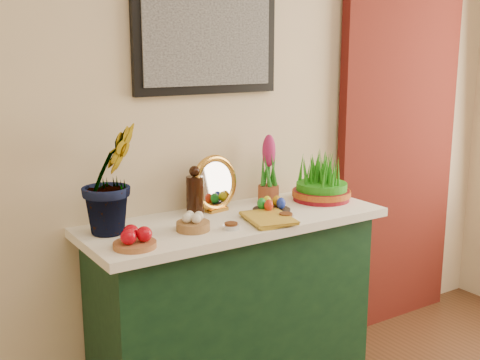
% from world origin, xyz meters
% --- Properties ---
extents(sideboard, '(1.30, 0.45, 0.85)m').
position_xyz_m(sideboard, '(-0.02, 2.00, 0.42)').
color(sideboard, '#14391C').
rests_on(sideboard, ground).
extents(tablecloth, '(1.40, 0.55, 0.04)m').
position_xyz_m(tablecloth, '(-0.02, 2.00, 0.87)').
color(tablecloth, white).
rests_on(tablecloth, sideboard).
extents(hyacinth_green, '(0.36, 0.32, 0.60)m').
position_xyz_m(hyacinth_green, '(-0.57, 2.08, 1.19)').
color(hyacinth_green, '#24801F').
rests_on(hyacinth_green, tablecloth).
extents(apple_bowl, '(0.21, 0.21, 0.08)m').
position_xyz_m(apple_bowl, '(-0.57, 1.85, 0.93)').
color(apple_bowl, '#9A5A32').
rests_on(apple_bowl, tablecloth).
extents(garlic_basket, '(0.18, 0.18, 0.08)m').
position_xyz_m(garlic_basket, '(-0.28, 1.92, 0.92)').
color(garlic_basket, '#A07640').
rests_on(garlic_basket, tablecloth).
extents(vinegar_cruet, '(0.08, 0.08, 0.23)m').
position_xyz_m(vinegar_cruet, '(-0.15, 2.13, 0.99)').
color(vinegar_cruet, black).
rests_on(vinegar_cruet, tablecloth).
extents(mirror, '(0.27, 0.11, 0.27)m').
position_xyz_m(mirror, '(-0.04, 2.14, 1.02)').
color(mirror, gold).
rests_on(mirror, tablecloth).
extents(book, '(0.22, 0.28, 0.03)m').
position_xyz_m(book, '(-0.03, 1.88, 0.91)').
color(book, gold).
rests_on(book, tablecloth).
extents(spice_dish_left, '(0.07, 0.07, 0.03)m').
position_xyz_m(spice_dish_left, '(-0.13, 1.85, 0.90)').
color(spice_dish_left, silver).
rests_on(spice_dish_left, tablecloth).
extents(spice_dish_right, '(0.07, 0.07, 0.03)m').
position_xyz_m(spice_dish_right, '(0.15, 1.84, 0.90)').
color(spice_dish_right, silver).
rests_on(spice_dish_right, tablecloth).
extents(egg_plate, '(0.23, 0.23, 0.07)m').
position_xyz_m(egg_plate, '(0.16, 1.97, 0.92)').
color(egg_plate, black).
rests_on(egg_plate, tablecloth).
extents(hyacinth_pink, '(0.10, 0.10, 0.34)m').
position_xyz_m(hyacinth_pink, '(0.26, 2.14, 1.04)').
color(hyacinth_pink, brown).
rests_on(hyacinth_pink, tablecloth).
extents(wheatgrass_sabzeh, '(0.29, 0.29, 0.24)m').
position_xyz_m(wheatgrass_sabzeh, '(0.51, 2.03, 1.00)').
color(wheatgrass_sabzeh, maroon).
rests_on(wheatgrass_sabzeh, tablecloth).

